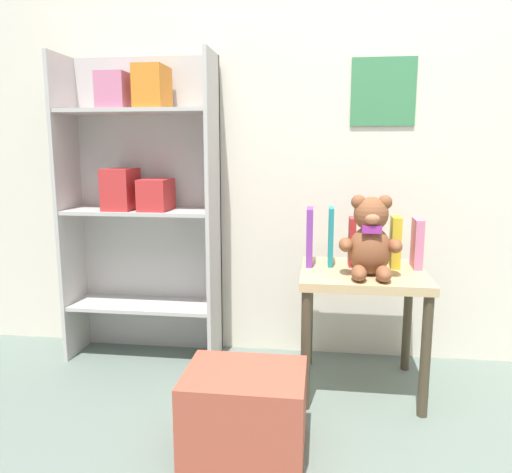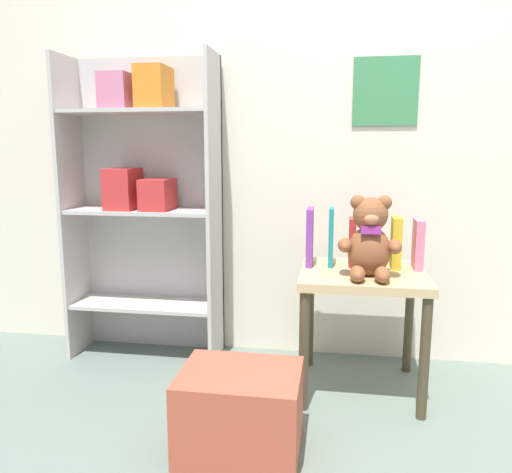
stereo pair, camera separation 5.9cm
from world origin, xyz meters
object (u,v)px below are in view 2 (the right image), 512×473
book_standing_teal (331,237)px  storage_bin (240,411)px  book_standing_purple (310,237)px  book_standing_yellow (396,243)px  bookshelf_side (144,190)px  book_standing_blue (374,245)px  display_table (362,291)px  book_standing_red (352,242)px  teddy_bear (370,240)px  book_standing_pink (418,244)px

book_standing_teal → storage_bin: book_standing_teal is taller
book_standing_purple → book_standing_yellow: (0.37, 0.00, -0.02)m
bookshelf_side → book_standing_yellow: 1.22m
bookshelf_side → book_standing_blue: size_ratio=7.75×
display_table → bookshelf_side: bearing=166.8°
bookshelf_side → book_standing_purple: (0.82, -0.17, -0.18)m
display_table → book_standing_purple: bearing=161.2°
book_standing_blue → book_standing_yellow: size_ratio=0.86×
book_standing_yellow → storage_bin: (-0.57, -0.61, -0.50)m
book_standing_purple → book_standing_red: bearing=2.2°
display_table → book_standing_red: book_standing_red is taller
teddy_bear → book_standing_yellow: 0.21m
book_standing_teal → book_standing_blue: (0.18, 0.00, -0.03)m
book_standing_red → book_standing_purple: bearing=-177.7°
book_standing_blue → book_standing_yellow: (0.09, -0.00, 0.02)m
display_table → book_standing_purple: (-0.23, 0.08, 0.21)m
bookshelf_side → book_standing_yellow: size_ratio=6.64×
book_standing_yellow → teddy_bear: bearing=-125.3°
book_standing_teal → book_standing_pink: 0.37m
bookshelf_side → book_standing_pink: 1.31m
book_standing_teal → book_standing_red: book_standing_teal is taller
bookshelf_side → display_table: bookshelf_side is taller
bookshelf_side → book_standing_pink: (1.29, -0.16, -0.20)m
book_standing_purple → book_standing_red: book_standing_purple is taller
display_table → book_standing_purple: 0.32m
book_standing_teal → book_standing_red: (0.09, 0.01, -0.02)m
teddy_bear → book_standing_pink: bearing=38.1°
teddy_bear → book_standing_purple: (-0.25, 0.16, -0.02)m
book_standing_yellow → storage_bin: 0.97m
teddy_bear → book_standing_purple: teddy_bear is taller
book_standing_purple → book_standing_blue: bearing=0.2°
book_standing_yellow → book_standing_pink: (0.09, 0.00, -0.00)m
display_table → book_standing_teal: book_standing_teal is taller
book_standing_red → book_standing_pink: bearing=-1.7°
book_standing_purple → book_standing_pink: book_standing_purple is taller
bookshelf_side → storage_bin: (0.63, -0.78, -0.69)m
display_table → teddy_bear: teddy_bear is taller
book_standing_red → book_standing_teal: bearing=-176.5°
teddy_bear → storage_bin: bearing=-135.0°
teddy_bear → book_standing_yellow: (0.12, 0.16, -0.04)m
bookshelf_side → teddy_bear: bookshelf_side is taller
book_standing_blue → book_standing_teal: bearing=179.2°
book_standing_red → book_standing_pink: 0.28m
book_standing_teal → teddy_bear: bearing=-47.4°
bookshelf_side → book_standing_yellow: bookshelf_side is taller
bookshelf_side → book_standing_yellow: (1.19, -0.17, -0.19)m
teddy_bear → book_standing_yellow: teddy_bear is taller
teddy_bear → book_standing_teal: 0.23m
book_standing_purple → book_standing_pink: size_ratio=1.19×
book_standing_blue → storage_bin: (-0.47, -0.61, -0.48)m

